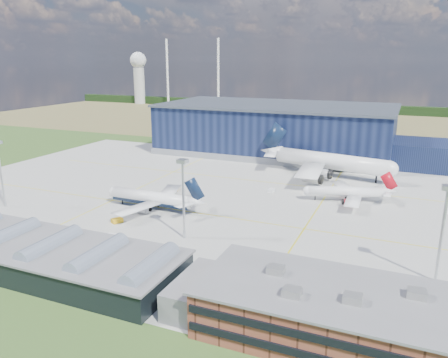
{
  "coord_description": "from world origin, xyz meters",
  "views": [
    {
      "loc": [
        65.62,
        -132.1,
        49.31
      ],
      "look_at": [
        6.99,
        6.02,
        7.98
      ],
      "focal_mm": 35.0,
      "sensor_mm": 36.0,
      "label": 1
    }
  ],
  "objects_px": {
    "light_mast_center": "(183,186)",
    "airliner_widebody": "(331,153)",
    "hangar": "(281,131)",
    "car_a": "(135,256)",
    "gse_van_c": "(327,285)",
    "gse_cart_b": "(312,171)",
    "light_mast_east": "(444,218)",
    "airstair": "(258,265)",
    "ops_building": "(324,311)",
    "gse_tug_b": "(117,221)",
    "airliner_red": "(346,187)",
    "gse_tug_a": "(175,188)",
    "gse_van_a": "(115,239)",
    "gse_cart_a": "(271,190)",
    "car_b": "(363,306)",
    "airliner_navy": "(151,191)"
  },
  "relations": [
    {
      "from": "light_mast_center",
      "to": "car_a",
      "type": "bearing_deg",
      "value": -107.07
    },
    {
      "from": "gse_cart_a",
      "to": "car_b",
      "type": "xyz_separation_m",
      "value": [
        41.14,
        -70.39,
        -0.09
      ]
    },
    {
      "from": "airliner_widebody",
      "to": "airliner_red",
      "type": "bearing_deg",
      "value": -59.76
    },
    {
      "from": "gse_tug_b",
      "to": "gse_cart_b",
      "type": "relative_size",
      "value": 1.02
    },
    {
      "from": "light_mast_east",
      "to": "airstair",
      "type": "bearing_deg",
      "value": -164.96
    },
    {
      "from": "airliner_widebody",
      "to": "gse_cart_a",
      "type": "distance_m",
      "value": 37.86
    },
    {
      "from": "ops_building",
      "to": "gse_van_c",
      "type": "bearing_deg",
      "value": 97.85
    },
    {
      "from": "gse_tug_b",
      "to": "gse_cart_a",
      "type": "distance_m",
      "value": 60.91
    },
    {
      "from": "gse_van_a",
      "to": "light_mast_east",
      "type": "bearing_deg",
      "value": -85.46
    },
    {
      "from": "light_mast_center",
      "to": "gse_tug_a",
      "type": "distance_m",
      "value": 49.83
    },
    {
      "from": "gse_van_a",
      "to": "airstair",
      "type": "relative_size",
      "value": 1.23
    },
    {
      "from": "hangar",
      "to": "light_mast_east",
      "type": "height_order",
      "value": "hangar"
    },
    {
      "from": "gse_cart_b",
      "to": "airstair",
      "type": "xyz_separation_m",
      "value": [
        7.89,
        -99.5,
        0.71
      ]
    },
    {
      "from": "gse_tug_b",
      "to": "airliner_red",
      "type": "bearing_deg",
      "value": 67.68
    },
    {
      "from": "hangar",
      "to": "car_a",
      "type": "xyz_separation_m",
      "value": [
        2.0,
        -141.69,
        -10.98
      ]
    },
    {
      "from": "hangar",
      "to": "gse_cart_a",
      "type": "relative_size",
      "value": 49.19
    },
    {
      "from": "light_mast_east",
      "to": "gse_tug_b",
      "type": "relative_size",
      "value": 6.95
    },
    {
      "from": "light_mast_center",
      "to": "airliner_widebody",
      "type": "distance_m",
      "value": 89.13
    },
    {
      "from": "ops_building",
      "to": "gse_van_c",
      "type": "distance_m",
      "value": 16.83
    },
    {
      "from": "car_b",
      "to": "gse_van_c",
      "type": "bearing_deg",
      "value": 45.99
    },
    {
      "from": "airliner_red",
      "to": "airstair",
      "type": "distance_m",
      "value": 63.82
    },
    {
      "from": "hangar",
      "to": "gse_van_a",
      "type": "distance_m",
      "value": 136.19
    },
    {
      "from": "gse_tug_b",
      "to": "car_b",
      "type": "bearing_deg",
      "value": 14.11
    },
    {
      "from": "gse_tug_a",
      "to": "gse_van_a",
      "type": "xyz_separation_m",
      "value": [
        9.61,
        -50.93,
        0.41
      ]
    },
    {
      "from": "car_a",
      "to": "airliner_red",
      "type": "bearing_deg",
      "value": -42.89
    },
    {
      "from": "light_mast_east",
      "to": "gse_van_a",
      "type": "xyz_separation_m",
      "value": [
        -80.89,
        -10.71,
        -14.25
      ]
    },
    {
      "from": "airliner_red",
      "to": "gse_tug_b",
      "type": "relative_size",
      "value": 10.16
    },
    {
      "from": "light_mast_east",
      "to": "airliner_red",
      "type": "relative_size",
      "value": 0.68
    },
    {
      "from": "airliner_red",
      "to": "airliner_widebody",
      "type": "xyz_separation_m",
      "value": [
        -11.02,
        33.0,
        4.83
      ]
    },
    {
      "from": "car_a",
      "to": "gse_tug_b",
      "type": "bearing_deg",
      "value": 34.63
    },
    {
      "from": "hangar",
      "to": "gse_cart_b",
      "type": "distance_m",
      "value": 45.02
    },
    {
      "from": "gse_van_c",
      "to": "gse_cart_b",
      "type": "bearing_deg",
      "value": 17.52
    },
    {
      "from": "light_mast_east",
      "to": "car_a",
      "type": "bearing_deg",
      "value": -166.47
    },
    {
      "from": "gse_cart_b",
      "to": "car_a",
      "type": "bearing_deg",
      "value": -173.6
    },
    {
      "from": "gse_cart_b",
      "to": "airstair",
      "type": "height_order",
      "value": "airstair"
    },
    {
      "from": "gse_cart_b",
      "to": "car_a",
      "type": "xyz_separation_m",
      "value": [
        -22.87,
        -105.79,
        -0.07
      ]
    },
    {
      "from": "light_mast_center",
      "to": "gse_tug_b",
      "type": "height_order",
      "value": "light_mast_center"
    },
    {
      "from": "ops_building",
      "to": "car_a",
      "type": "relative_size",
      "value": 12.38
    },
    {
      "from": "hangar",
      "to": "car_a",
      "type": "height_order",
      "value": "hangar"
    },
    {
      "from": "hangar",
      "to": "gse_van_c",
      "type": "height_order",
      "value": "hangar"
    },
    {
      "from": "airliner_navy",
      "to": "car_b",
      "type": "distance_m",
      "value": 81.77
    },
    {
      "from": "gse_cart_a",
      "to": "gse_van_c",
      "type": "distance_m",
      "value": 73.88
    },
    {
      "from": "hangar",
      "to": "airliner_red",
      "type": "bearing_deg",
      "value": -58.53
    },
    {
      "from": "gse_tug_a",
      "to": "gse_cart_b",
      "type": "distance_m",
      "value": 65.08
    },
    {
      "from": "airliner_red",
      "to": "gse_van_c",
      "type": "xyz_separation_m",
      "value": [
        5.39,
        -65.7,
        -4.18
      ]
    },
    {
      "from": "car_b",
      "to": "airstair",
      "type": "bearing_deg",
      "value": 57.59
    },
    {
      "from": "ops_building",
      "to": "car_b",
      "type": "xyz_separation_m",
      "value": [
        5.87,
        12.0,
        -4.25
      ]
    },
    {
      "from": "gse_cart_a",
      "to": "airliner_red",
      "type": "bearing_deg",
      "value": 8.84
    },
    {
      "from": "gse_cart_a",
      "to": "light_mast_center",
      "type": "bearing_deg",
      "value": -90.88
    },
    {
      "from": "ops_building",
      "to": "gse_tug_b",
      "type": "xyz_separation_m",
      "value": [
        -69.94,
        32.32,
        -4.08
      ]
    }
  ]
}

